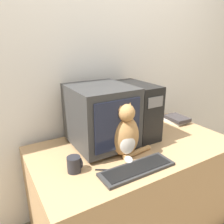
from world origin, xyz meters
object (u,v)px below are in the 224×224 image
(pen, at_px, (108,170))
(mug, at_px, (74,164))
(computer_tower, at_px, (136,110))
(keyboard, at_px, (137,169))
(book_stack, at_px, (177,119))
(crt_monitor, at_px, (101,116))
(cat, at_px, (125,134))

(pen, bearing_deg, mug, 151.26)
(computer_tower, xyz_separation_m, keyboard, (-0.30, -0.43, -0.20))
(computer_tower, distance_m, book_stack, 0.53)
(crt_monitor, relative_size, cat, 1.23)
(crt_monitor, bearing_deg, book_stack, 2.88)
(keyboard, distance_m, pen, 0.17)
(pen, bearing_deg, cat, 27.95)
(pen, bearing_deg, keyboard, -30.15)
(crt_monitor, bearing_deg, keyboard, -86.19)
(crt_monitor, distance_m, mug, 0.41)
(cat, bearing_deg, computer_tower, 58.15)
(keyboard, xyz_separation_m, cat, (0.03, 0.18, 0.15))
(keyboard, xyz_separation_m, book_stack, (0.80, 0.45, 0.02))
(keyboard, height_order, mug, mug)
(crt_monitor, bearing_deg, computer_tower, 4.01)
(mug, bearing_deg, cat, 0.26)
(cat, bearing_deg, crt_monitor, 121.68)
(keyboard, bearing_deg, crt_monitor, 93.81)
(keyboard, bearing_deg, computer_tower, 54.58)
(book_stack, height_order, pen, book_stack)
(crt_monitor, distance_m, pen, 0.41)
(crt_monitor, xyz_separation_m, computer_tower, (0.33, 0.02, -0.02))
(crt_monitor, height_order, pen, crt_monitor)
(book_stack, bearing_deg, crt_monitor, -177.12)
(book_stack, bearing_deg, cat, -161.12)
(crt_monitor, height_order, computer_tower, crt_monitor)
(crt_monitor, bearing_deg, mug, -143.33)
(cat, xyz_separation_m, pen, (-0.18, -0.10, -0.15))
(computer_tower, xyz_separation_m, mug, (-0.63, -0.24, -0.16))
(computer_tower, distance_m, mug, 0.69)
(book_stack, relative_size, mug, 2.24)
(crt_monitor, distance_m, cat, 0.24)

